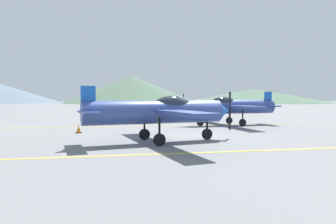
% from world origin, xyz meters
% --- Properties ---
extents(ground_plane, '(400.00, 400.00, 0.00)m').
position_xyz_m(ground_plane, '(0.00, 0.00, 0.00)').
color(ground_plane, slate).
extents(apron_line_near, '(80.00, 0.16, 0.01)m').
position_xyz_m(apron_line_near, '(0.00, -4.24, 0.01)').
color(apron_line_near, yellow).
rests_on(apron_line_near, ground_plane).
extents(apron_line_far, '(80.00, 0.16, 0.01)m').
position_xyz_m(apron_line_far, '(0.00, 8.23, 0.01)').
color(apron_line_far, yellow).
rests_on(apron_line_far, ground_plane).
extents(airplane_near, '(8.12, 9.27, 2.78)m').
position_xyz_m(airplane_near, '(-2.31, -1.00, 1.56)').
color(airplane_near, '#33478C').
rests_on(airplane_near, ground_plane).
extents(airplane_mid, '(8.08, 9.29, 2.78)m').
position_xyz_m(airplane_mid, '(4.87, 7.55, 1.56)').
color(airplane_mid, '#33478C').
rests_on(airplane_mid, ground_plane).
extents(traffic_cone_front, '(0.36, 0.36, 0.59)m').
position_xyz_m(traffic_cone_front, '(-6.82, 4.01, 0.29)').
color(traffic_cone_front, black).
rests_on(traffic_cone_front, ground_plane).
extents(hill_centerleft, '(61.85, 61.85, 12.53)m').
position_xyz_m(hill_centerleft, '(4.60, 123.31, 6.27)').
color(hill_centerleft, '#4C6651').
rests_on(hill_centerleft, ground_plane).
extents(hill_centerright, '(73.77, 73.77, 6.88)m').
position_xyz_m(hill_centerright, '(64.09, 122.33, 3.44)').
color(hill_centerright, '#4C6651').
rests_on(hill_centerright, ground_plane).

